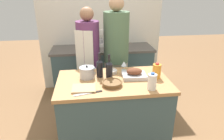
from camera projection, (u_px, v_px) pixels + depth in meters
kitchen_island at (113, 113)px, 2.49m from camera, size 1.30×0.77×0.90m
back_counter at (103, 70)px, 3.79m from camera, size 1.83×0.60×0.89m
back_wall at (101, 23)px, 3.79m from camera, size 2.33×0.10×2.55m
roasting_pan at (134, 74)px, 2.37m from camera, size 0.30×0.24×0.12m
wicker_basket at (112, 83)px, 2.18m from camera, size 0.23×0.23×0.05m
cutting_board at (84, 88)px, 2.11m from camera, size 0.26×0.21×0.02m
stock_pot at (87, 72)px, 2.36m from camera, size 0.18×0.18×0.16m
mixing_bowl at (111, 71)px, 2.50m from camera, size 0.15×0.15×0.05m
juice_jug at (157, 71)px, 2.35m from camera, size 0.10×0.10×0.19m
milk_jug at (152, 82)px, 2.08m from camera, size 0.09×0.09×0.19m
wine_bottle_green at (100, 67)px, 2.37m from camera, size 0.08×0.08×0.30m
wine_bottle_dark at (109, 70)px, 2.30m from camera, size 0.08×0.08×0.30m
wine_glass_left at (124, 64)px, 2.57m from camera, size 0.07×0.07×0.12m
wine_glass_right at (93, 67)px, 2.48m from camera, size 0.07×0.07×0.12m
knife_chef at (89, 93)px, 2.02m from camera, size 0.30×0.09×0.01m
stand_mixer at (101, 40)px, 3.66m from camera, size 0.18×0.14×0.30m
condiment_bottle_tall at (116, 41)px, 3.64m from camera, size 0.05×0.05×0.22m
condiment_bottle_short at (83, 45)px, 3.50m from camera, size 0.07×0.07×0.18m
person_cook_aproned at (89, 58)px, 2.96m from camera, size 0.34×0.36×1.66m
person_cook_guest at (116, 53)px, 2.98m from camera, size 0.37×0.37×1.80m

